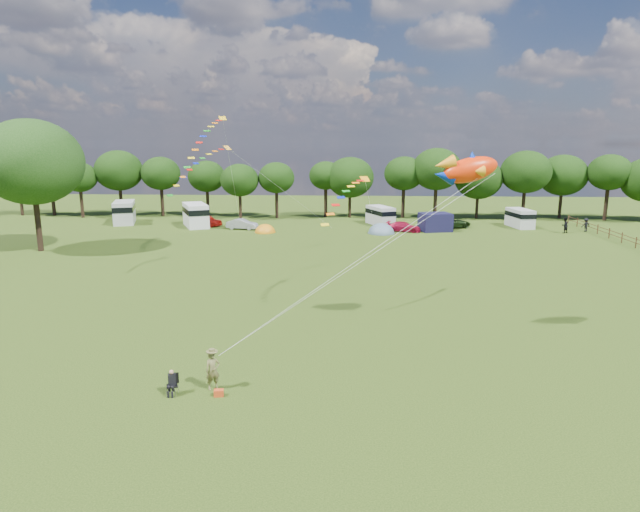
# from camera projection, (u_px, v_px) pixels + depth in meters

# --- Properties ---
(ground_plane) EXTENTS (180.00, 180.00, 0.00)m
(ground_plane) POSITION_uv_depth(u_px,v_px,m) (311.00, 370.00, 26.03)
(ground_plane) COLOR black
(ground_plane) RESTS_ON ground
(tree_line) EXTENTS (102.98, 10.98, 10.27)m
(tree_line) POSITION_uv_depth(u_px,v_px,m) (375.00, 175.00, 78.15)
(tree_line) COLOR black
(tree_line) RESTS_ON ground
(big_tree) EXTENTS (10.00, 10.00, 13.28)m
(big_tree) POSITION_uv_depth(u_px,v_px,m) (31.00, 162.00, 53.23)
(big_tree) COLOR black
(big_tree) RESTS_ON ground
(fence) EXTENTS (0.12, 33.12, 1.20)m
(fence) POSITION_uv_depth(u_px,v_px,m) (629.00, 239.00, 57.79)
(fence) COLOR #472D19
(fence) RESTS_ON ground
(car_a) EXTENTS (4.92, 3.40, 1.53)m
(car_a) POSITION_uv_depth(u_px,v_px,m) (206.00, 220.00, 71.68)
(car_a) COLOR #B01610
(car_a) RESTS_ON ground
(car_b) EXTENTS (3.93, 1.99, 1.32)m
(car_b) POSITION_uv_depth(u_px,v_px,m) (242.00, 224.00, 68.85)
(car_b) COLOR #96989E
(car_b) RESTS_ON ground
(car_c) EXTENTS (4.42, 2.82, 1.23)m
(car_c) POSITION_uv_depth(u_px,v_px,m) (404.00, 227.00, 67.04)
(car_c) COLOR #A61130
(car_c) RESTS_ON ground
(car_d) EXTENTS (5.61, 4.06, 1.39)m
(car_d) POSITION_uv_depth(u_px,v_px,m) (452.00, 223.00, 69.98)
(car_d) COLOR black
(car_d) RESTS_ON ground
(campervan_a) EXTENTS (4.50, 6.72, 3.04)m
(campervan_a) POSITION_uv_depth(u_px,v_px,m) (124.00, 211.00, 74.02)
(campervan_a) COLOR #B8B8BA
(campervan_a) RESTS_ON ground
(campervan_b) EXTENTS (5.01, 6.74, 3.04)m
(campervan_b) POSITION_uv_depth(u_px,v_px,m) (196.00, 214.00, 71.04)
(campervan_b) COLOR silver
(campervan_b) RESTS_ON ground
(campervan_c) EXTENTS (4.02, 5.53, 2.49)m
(campervan_c) POSITION_uv_depth(u_px,v_px,m) (380.00, 215.00, 72.70)
(campervan_c) COLOR #BDBDBF
(campervan_c) RESTS_ON ground
(campervan_d) EXTENTS (2.76, 5.16, 2.41)m
(campervan_d) POSITION_uv_depth(u_px,v_px,m) (520.00, 217.00, 70.53)
(campervan_d) COLOR #BABABC
(campervan_d) RESTS_ON ground
(tent_orange) EXTENTS (2.61, 2.86, 2.04)m
(tent_orange) POSITION_uv_depth(u_px,v_px,m) (265.00, 232.00, 66.56)
(tent_orange) COLOR orange
(tent_orange) RESTS_ON ground
(tent_greyblue) EXTENTS (3.34, 3.66, 2.48)m
(tent_greyblue) POSITION_uv_depth(u_px,v_px,m) (381.00, 233.00, 65.85)
(tent_greyblue) COLOR slate
(tent_greyblue) RESTS_ON ground
(awning_navy) EXTENTS (4.21, 3.70, 2.28)m
(awning_navy) POSITION_uv_depth(u_px,v_px,m) (435.00, 222.00, 67.44)
(awning_navy) COLOR #151335
(awning_navy) RESTS_ON ground
(kite_flyer) EXTENTS (0.77, 0.68, 1.76)m
(kite_flyer) POSITION_uv_depth(u_px,v_px,m) (213.00, 371.00, 23.83)
(kite_flyer) COLOR brown
(kite_flyer) RESTS_ON ground
(camp_chair) EXTENTS (0.59, 0.61, 1.15)m
(camp_chair) POSITION_uv_depth(u_px,v_px,m) (172.00, 379.00, 23.37)
(camp_chair) COLOR #99999E
(camp_chair) RESTS_ON ground
(kite_bag) EXTENTS (0.46, 0.34, 0.30)m
(kite_bag) POSITION_uv_depth(u_px,v_px,m) (219.00, 393.00, 23.28)
(kite_bag) COLOR #C94218
(kite_bag) RESTS_ON ground
(fish_kite) EXTENTS (3.93, 1.96, 2.06)m
(fish_kite) POSITION_uv_depth(u_px,v_px,m) (465.00, 170.00, 29.10)
(fish_kite) COLOR #EF2E07
(fish_kite) RESTS_ON ground
(streamer_kite_a) EXTENTS (3.46, 5.59, 5.80)m
(streamer_kite_a) POSITION_uv_depth(u_px,v_px,m) (206.00, 137.00, 51.03)
(streamer_kite_a) COLOR yellow
(streamer_kite_a) RESTS_ON ground
(streamer_kite_b) EXTENTS (4.21, 4.68, 3.79)m
(streamer_kite_b) POSITION_uv_depth(u_px,v_px,m) (204.00, 162.00, 42.41)
(streamer_kite_b) COLOR #FCAB2A
(streamer_kite_b) RESTS_ON ground
(streamer_kite_c) EXTENTS (3.17, 4.86, 2.80)m
(streamer_kite_c) POSITION_uv_depth(u_px,v_px,m) (350.00, 192.00, 35.00)
(streamer_kite_c) COLOR #FB9D10
(streamer_kite_c) RESTS_ON ground
(walker_a) EXTENTS (1.10, 0.97, 1.93)m
(walker_a) POSITION_uv_depth(u_px,v_px,m) (565.00, 225.00, 65.87)
(walker_a) COLOR black
(walker_a) RESTS_ON ground
(walker_b) EXTENTS (1.21, 0.79, 1.72)m
(walker_b) POSITION_uv_depth(u_px,v_px,m) (586.00, 225.00, 66.92)
(walker_b) COLOR black
(walker_b) RESTS_ON ground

